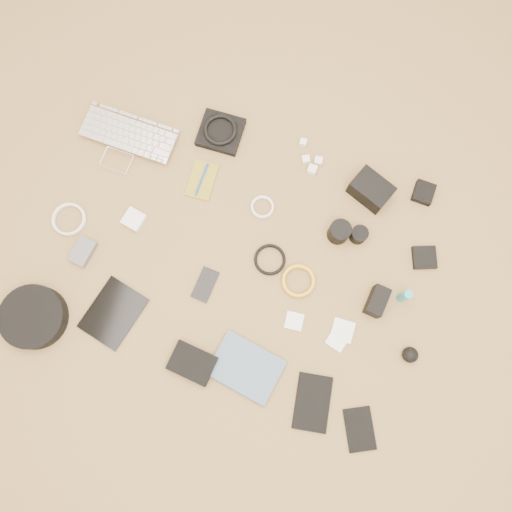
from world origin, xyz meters
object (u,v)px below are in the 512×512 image
(headphone_case, at_px, (34,317))
(paperback, at_px, (234,391))
(phone, at_px, (205,285))
(laptop, at_px, (124,146))
(dslr_camera, at_px, (371,190))
(tablet, at_px, (113,313))

(headphone_case, relative_size, paperback, 0.98)
(phone, bearing_deg, headphone_case, -146.00)
(laptop, xyz_separation_m, headphone_case, (-0.08, -0.71, 0.02))
(laptop, height_order, paperback, laptop)
(dslr_camera, bearing_deg, tablet, -113.90)
(dslr_camera, distance_m, headphone_case, 1.30)
(dslr_camera, relative_size, tablet, 0.67)
(dslr_camera, distance_m, phone, 0.70)
(tablet, bearing_deg, laptop, 121.27)
(laptop, bearing_deg, paperback, -44.89)
(dslr_camera, bearing_deg, laptop, -150.90)
(laptop, bearing_deg, headphone_case, -93.44)
(phone, relative_size, headphone_case, 0.53)
(phone, xyz_separation_m, paperback, (0.21, -0.33, 0.01))
(laptop, xyz_separation_m, phone, (0.46, -0.42, -0.01))
(dslr_camera, height_order, phone, dslr_camera)
(headphone_case, xyz_separation_m, paperback, (0.75, -0.04, -0.02))
(tablet, bearing_deg, dslr_camera, 57.63)
(laptop, height_order, headphone_case, headphone_case)
(tablet, height_order, paperback, paperback)
(laptop, xyz_separation_m, dslr_camera, (0.95, 0.09, 0.03))
(laptop, distance_m, phone, 0.62)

